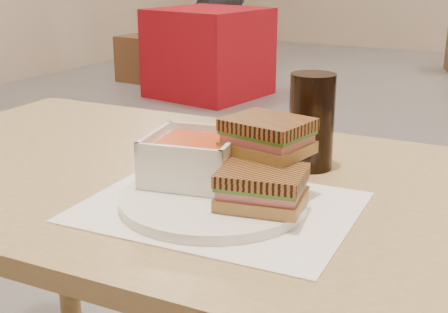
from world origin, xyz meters
The scene contains 10 objects.
main_table centered at (-0.10, -1.92, 0.64)m, with size 1.23×0.76×0.75m.
tray_liner centered at (0.01, -2.02, 0.75)m, with size 0.39×0.32×0.00m.
plate centered at (0.00, -2.02, 0.76)m, with size 0.27×0.27×0.01m.
soup_bowl centered at (-0.06, -1.98, 0.80)m, with size 0.16×0.16×0.07m.
panini_lower centered at (0.08, -2.02, 0.79)m, with size 0.13×0.11×0.05m.
panini_upper centered at (0.05, -1.95, 0.84)m, with size 0.13×0.11×0.05m.
cola_glass centered at (0.06, -1.79, 0.83)m, with size 0.07×0.07×0.16m.
bg_table_0 centered at (-2.13, 1.59, 0.35)m, with size 0.90×0.90×0.70m.
bg_chair_0l centered at (-2.98, 1.84, 0.20)m, with size 0.39×0.39×0.41m.
bg_chair_0r centered at (-1.99, 1.82, 0.24)m, with size 0.43×0.43×0.49m.
Camera 1 is at (0.41, -2.72, 1.09)m, focal length 49.45 mm.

